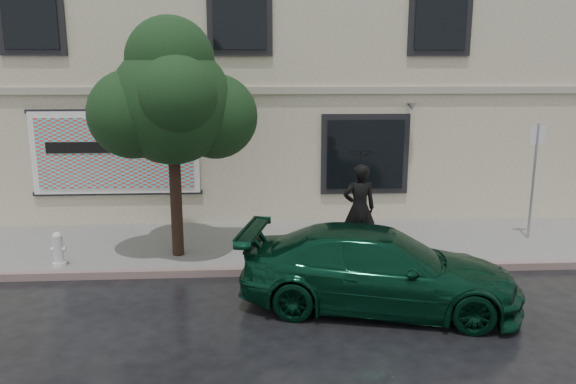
{
  "coord_description": "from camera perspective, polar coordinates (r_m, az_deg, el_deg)",
  "views": [
    {
      "loc": [
        0.33,
        -9.4,
        4.17
      ],
      "look_at": [
        1.02,
        2.2,
        1.58
      ],
      "focal_mm": 35.0,
      "sensor_mm": 36.0,
      "label": 1
    }
  ],
  "objects": [
    {
      "name": "ground",
      "position": [
        10.29,
        -5.05,
        -11.41
      ],
      "size": [
        90.0,
        90.0,
        0.0
      ],
      "primitive_type": "plane",
      "color": "black",
      "rests_on": "ground"
    },
    {
      "name": "sidewalk",
      "position": [
        13.3,
        -4.69,
        -5.42
      ],
      "size": [
        20.0,
        3.5,
        0.15
      ],
      "primitive_type": "cube",
      "color": "gray",
      "rests_on": "ground"
    },
    {
      "name": "curb",
      "position": [
        11.65,
        -4.86,
        -8.07
      ],
      "size": [
        20.0,
        0.18,
        0.16
      ],
      "primitive_type": "cube",
      "color": "slate",
      "rests_on": "ground"
    },
    {
      "name": "building",
      "position": [
        18.41,
        -4.51,
        10.43
      ],
      "size": [
        20.0,
        8.12,
        7.0
      ],
      "color": "beige",
      "rests_on": "ground"
    },
    {
      "name": "billboard",
      "position": [
        14.9,
        -17.12,
        3.83
      ],
      "size": [
        4.3,
        0.16,
        2.2
      ],
      "color": "white",
      "rests_on": "ground"
    },
    {
      "name": "car",
      "position": [
        10.08,
        9.18,
        -7.72
      ],
      "size": [
        5.2,
        3.18,
        1.41
      ],
      "primitive_type": "imported",
      "rotation": [
        0.0,
        0.0,
        1.34
      ],
      "color": "#08321F",
      "rests_on": "ground"
    },
    {
      "name": "pedestrian",
      "position": [
        12.4,
        7.25,
        -1.68
      ],
      "size": [
        0.76,
        0.53,
        1.99
      ],
      "primitive_type": "imported",
      "rotation": [
        0.0,
        0.0,
        3.22
      ],
      "color": "black",
      "rests_on": "sidewalk"
    },
    {
      "name": "umbrella",
      "position": [
        12.14,
        7.42,
        4.36
      ],
      "size": [
        1.01,
        1.01,
        0.65
      ],
      "primitive_type": "imported",
      "rotation": [
        0.0,
        0.0,
        -0.17
      ],
      "color": "black",
      "rests_on": "pedestrian"
    },
    {
      "name": "street_tree",
      "position": [
        12.0,
        -11.72,
        8.68
      ],
      "size": [
        2.52,
        2.52,
        4.54
      ],
      "color": "black",
      "rests_on": "sidewalk"
    },
    {
      "name": "fire_hydrant",
      "position": [
        12.56,
        -22.3,
        -5.41
      ],
      "size": [
        0.3,
        0.28,
        0.72
      ],
      "rotation": [
        0.0,
        0.0,
        0.33
      ],
      "color": "silver",
      "rests_on": "sidewalk"
    },
    {
      "name": "sign_pole",
      "position": [
        14.4,
        23.73,
        1.98
      ],
      "size": [
        0.34,
        0.07,
        2.75
      ],
      "rotation": [
        0.0,
        0.0,
        -0.14
      ],
      "color": "#92969A",
      "rests_on": "sidewalk"
    }
  ]
}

